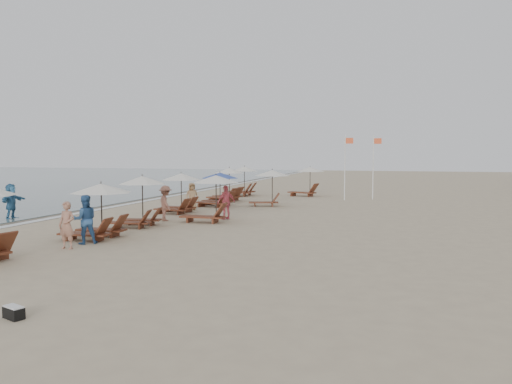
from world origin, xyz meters
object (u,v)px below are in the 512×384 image
(beachgoer_mid_a, at_px, (85,219))
(beachgoer_mid_b, at_px, (165,203))
(flag_pole_near, at_px, (345,164))
(lounger_station_5, at_px, (226,186))
(waterline_walker, at_px, (11,201))
(beachgoer_near, at_px, (67,225))
(beachgoer_far_b, at_px, (192,196))
(lounger_station_3, at_px, (178,193))
(inland_station_2, at_px, (306,179))
(lounger_station_1, at_px, (96,210))
(beachgoer_far_a, at_px, (226,202))
(lounger_station_4, at_px, (216,189))
(lounger_station_6, at_px, (241,183))
(inland_station_0, at_px, (210,195))
(duffel_bag, at_px, (14,312))
(inland_station_1, at_px, (269,183))
(lounger_station_2, at_px, (139,201))

(beachgoer_mid_a, xyz_separation_m, beachgoer_mid_b, (-0.05, 6.48, -0.03))
(beachgoer_mid_b, xyz_separation_m, flag_pole_near, (7.15, 13.30, 1.65))
(lounger_station_5, distance_m, waterline_walker, 13.79)
(beachgoer_near, relative_size, beachgoer_far_b, 1.03)
(lounger_station_3, bearing_deg, inland_station_2, 69.71)
(beachgoer_near, bearing_deg, lounger_station_3, 93.39)
(lounger_station_5, bearing_deg, lounger_station_1, -88.48)
(lounger_station_5, bearing_deg, beachgoer_mid_a, -87.72)
(inland_station_2, xyz_separation_m, beachgoer_far_a, (-1.27, -14.50, -0.44))
(lounger_station_4, height_order, lounger_station_6, lounger_station_6)
(lounger_station_5, xyz_separation_m, inland_station_0, (2.86, -10.18, 0.30))
(inland_station_0, xyz_separation_m, beachgoer_far_a, (0.40, 1.22, -0.47))
(inland_station_0, distance_m, duffel_bag, 14.22)
(beachgoer_far_a, distance_m, waterline_walker, 10.67)
(lounger_station_5, relative_size, beachgoer_mid_a, 1.47)
(lounger_station_5, height_order, beachgoer_far_a, lounger_station_5)
(inland_station_1, xyz_separation_m, beachgoer_mid_b, (-3.06, -8.02, -0.59))
(duffel_bag, bearing_deg, lounger_station_1, 114.24)
(lounger_station_1, height_order, inland_station_1, inland_station_1)
(lounger_station_4, distance_m, beachgoer_mid_a, 13.45)
(beachgoer_near, height_order, beachgoer_mid_a, beachgoer_mid_a)
(lounger_station_1, distance_m, inland_station_1, 13.80)
(lounger_station_5, relative_size, lounger_station_6, 0.96)
(lounger_station_2, distance_m, beachgoer_far_a, 4.50)
(beachgoer_far_a, bearing_deg, inland_station_2, -144.58)
(lounger_station_2, relative_size, flag_pole_near, 0.53)
(beachgoer_far_b, bearing_deg, duffel_bag, -117.42)
(inland_station_0, xyz_separation_m, beachgoer_near, (-2.21, -7.59, -0.49))
(lounger_station_1, relative_size, lounger_station_5, 1.00)
(beachgoer_mid_a, xyz_separation_m, flag_pole_near, (7.10, 19.78, 1.62))
(inland_station_1, bearing_deg, beachgoer_far_a, -93.63)
(beachgoer_far_b, bearing_deg, lounger_station_1, -127.91)
(lounger_station_1, xyz_separation_m, beachgoer_far_a, (2.84, 6.73, -0.25))
(lounger_station_4, height_order, inland_station_2, inland_station_2)
(inland_station_0, bearing_deg, beachgoer_far_a, 72.01)
(beachgoer_near, bearing_deg, lounger_station_4, 89.06)
(lounger_station_1, xyz_separation_m, flag_pole_near, (7.35, 18.68, 1.42))
(lounger_station_6, bearing_deg, waterline_walker, -112.17)
(lounger_station_4, relative_size, inland_station_0, 0.97)
(lounger_station_2, distance_m, beachgoer_near, 5.41)
(beachgoer_near, height_order, flag_pole_near, flag_pole_near)
(beachgoer_mid_b, height_order, beachgoer_far_b, beachgoer_mid_b)
(lounger_station_4, bearing_deg, lounger_station_6, 96.99)
(beachgoer_mid_a, bearing_deg, waterline_walker, -72.34)
(lounger_station_6, xyz_separation_m, beachgoer_far_b, (0.32, -10.09, -0.21))
(lounger_station_2, height_order, lounger_station_3, lounger_station_2)
(inland_station_1, xyz_separation_m, waterline_walker, (-10.69, -9.59, -0.56))
(inland_station_2, bearing_deg, beachgoer_mid_a, -99.81)
(lounger_station_1, xyz_separation_m, lounger_station_4, (0.19, 12.36, -0.03))
(beachgoer_near, height_order, beachgoer_far_b, beachgoer_near)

